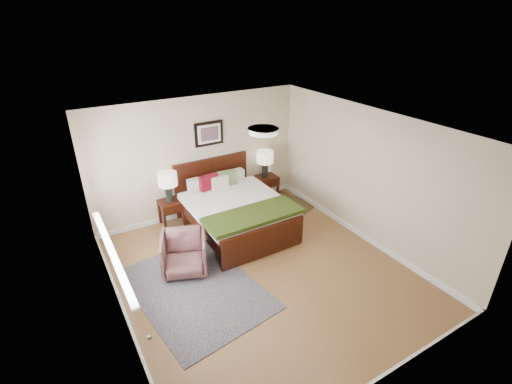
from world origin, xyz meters
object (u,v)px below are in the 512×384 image
nightstand_left (171,207)px  bed (235,206)px  rug_persian (195,289)px  lamp_right (265,159)px  armchair (184,254)px  nightstand_right (265,185)px  lamp_left (168,181)px

nightstand_left → bed: bearing=-38.9°
bed → nightstand_left: bearing=141.1°
rug_persian → lamp_right: bearing=31.1°
lamp_right → armchair: (-2.56, -1.56, -0.65)m
nightstand_right → nightstand_left: bearing=-179.9°
lamp_left → rug_persian: size_ratio=0.25×
nightstand_left → nightstand_right: (2.24, 0.01, -0.07)m
nightstand_left → nightstand_right: size_ratio=0.95×
nightstand_right → lamp_right: size_ratio=0.92×
bed → rug_persian: bearing=-137.9°
nightstand_right → lamp_right: 0.64m
lamp_right → armchair: lamp_right is taller
armchair → lamp_left: bearing=100.6°
bed → rug_persian: size_ratio=0.90×
lamp_right → rug_persian: (-2.61, -2.09, -0.99)m
nightstand_right → lamp_left: 2.33m
lamp_left → armchair: bearing=-101.5°
armchair → nightstand_left: bearing=100.5°
nightstand_right → rug_persian: (-2.61, -2.08, -0.34)m
lamp_left → nightstand_right: bearing=-0.4°
bed → armchair: bed is taller
lamp_left → armchair: size_ratio=0.82×
nightstand_right → lamp_right: lamp_right is taller
bed → lamp_right: bed is taller
nightstand_right → armchair: size_ratio=0.75×
bed → rug_persian: (-1.38, -1.25, -0.53)m
nightstand_left → rug_persian: nightstand_left is taller
bed → lamp_right: 1.55m
lamp_left → lamp_right: (2.24, 0.00, 0.02)m
lamp_right → rug_persian: bearing=-141.3°
lamp_left → armchair: (-0.32, -1.56, -0.63)m
bed → lamp_right: (1.23, 0.84, 0.45)m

